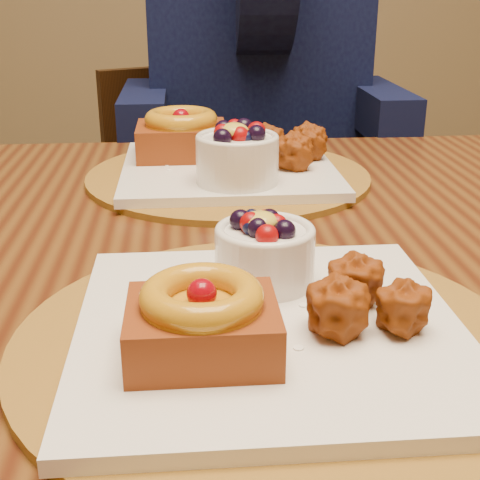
# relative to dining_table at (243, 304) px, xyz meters

# --- Properties ---
(dining_table) EXTENTS (1.60, 0.90, 0.76)m
(dining_table) POSITION_rel_dining_table_xyz_m (0.00, 0.00, 0.00)
(dining_table) COLOR #3C180B
(dining_table) RESTS_ON ground
(place_setting_near) EXTENTS (0.38, 0.38, 0.08)m
(place_setting_near) POSITION_rel_dining_table_xyz_m (-0.00, -0.22, 0.10)
(place_setting_near) COLOR brown
(place_setting_near) RESTS_ON dining_table
(place_setting_far) EXTENTS (0.38, 0.38, 0.09)m
(place_setting_far) POSITION_rel_dining_table_xyz_m (-0.00, 0.21, 0.11)
(place_setting_far) COLOR brown
(place_setting_far) RESTS_ON dining_table
(chair_far) EXTENTS (0.53, 0.53, 0.82)m
(chair_far) POSITION_rel_dining_table_xyz_m (-0.01, 0.81, -0.22)
(chair_far) COLOR black
(chair_far) RESTS_ON ground
(diner) EXTENTS (0.52, 0.50, 0.85)m
(diner) POSITION_rel_dining_table_xyz_m (0.09, 0.71, 0.23)
(diner) COLOR black
(diner) RESTS_ON ground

